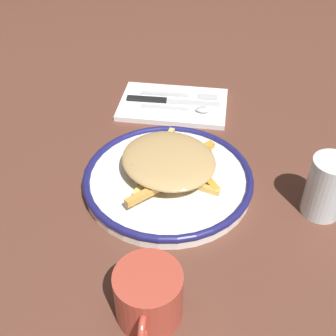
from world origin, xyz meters
TOP-DOWN VIEW (x-y plane):
  - ground_plane at (0.00, 0.00)m, footprint 2.60×2.60m
  - plate at (0.00, 0.00)m, footprint 0.30×0.30m
  - fries_heap at (-0.01, 0.00)m, footprint 0.23×0.23m
  - napkin at (-0.26, -0.01)m, footprint 0.16×0.24m
  - fork at (-0.29, -0.00)m, footprint 0.02×0.18m
  - knife at (-0.26, -0.03)m, footprint 0.02×0.21m
  - spoon at (-0.23, 0.02)m, footprint 0.02×0.15m
  - water_glass at (0.04, 0.26)m, footprint 0.07×0.07m
  - coffee_mug at (0.26, 0.00)m, footprint 0.12×0.09m

SIDE VIEW (x-z plane):
  - ground_plane at x=0.00m, z-range 0.00..0.00m
  - napkin at x=-0.26m, z-range 0.00..0.01m
  - fork at x=-0.29m, z-range 0.01..0.02m
  - plate at x=0.00m, z-range 0.00..0.03m
  - knife at x=-0.26m, z-range 0.01..0.02m
  - spoon at x=-0.23m, z-range 0.01..0.02m
  - coffee_mug at x=0.26m, z-range 0.00..0.08m
  - fries_heap at x=-0.01m, z-range 0.03..0.07m
  - water_glass at x=0.04m, z-range 0.00..0.11m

